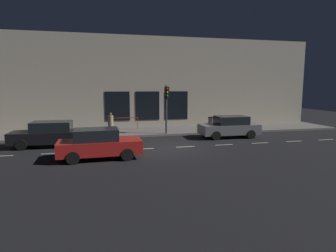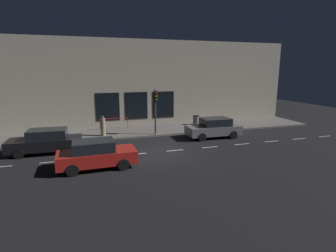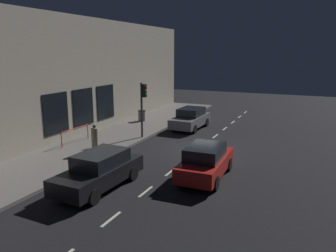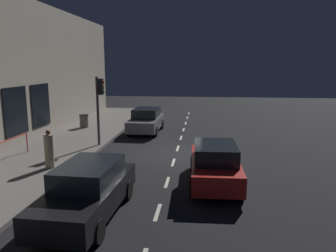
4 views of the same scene
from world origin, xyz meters
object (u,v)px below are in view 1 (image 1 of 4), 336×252
traffic_light (167,101)px  pedestrian_0 (111,124)px  parked_car_2 (99,144)px  trash_bin (212,122)px  parked_car_0 (230,127)px  parked_car_1 (50,134)px

traffic_light → pedestrian_0: size_ratio=2.26×
parked_car_2 → pedestrian_0: size_ratio=2.63×
traffic_light → trash_bin: (2.72, -4.75, -2.08)m
parked_car_2 → parked_car_0: bearing=112.7°
parked_car_1 → parked_car_0: bearing=-85.7°
parked_car_1 → parked_car_2: bearing=-139.3°
parked_car_2 → pedestrian_0: bearing=171.5°
parked_car_1 → trash_bin: size_ratio=5.10×
parked_car_0 → trash_bin: parked_car_0 is taller
traffic_light → parked_car_1: bearing=105.1°
parked_car_2 → trash_bin: parked_car_2 is taller
parked_car_0 → trash_bin: (4.45, -0.38, -0.19)m
parked_car_1 → parked_car_2: (-3.81, -3.02, -0.00)m
parked_car_0 → trash_bin: 4.47m
parked_car_0 → pedestrian_0: 8.91m
parked_car_1 → pedestrian_0: pedestrian_0 is taller
traffic_light → parked_car_2: size_ratio=0.86×
parked_car_0 → trash_bin: bearing=-3.7°
parked_car_0 → trash_bin: size_ratio=4.82×
traffic_light → trash_bin: traffic_light is taller
parked_car_0 → parked_car_1: size_ratio=0.95×
parked_car_0 → parked_car_2: 10.24m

